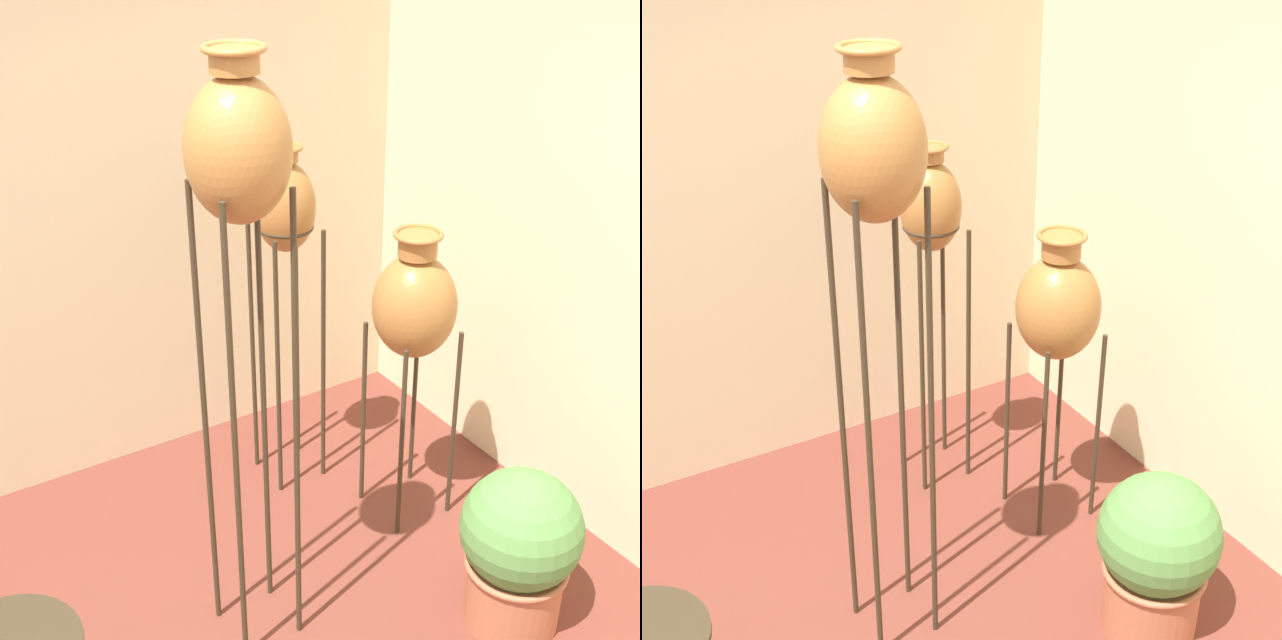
% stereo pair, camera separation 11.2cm
% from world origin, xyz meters
% --- Properties ---
extents(vase_stand_tall, '(0.31, 0.31, 2.12)m').
position_xyz_m(vase_stand_tall, '(0.70, 0.88, 1.78)').
color(vase_stand_tall, '#382D1E').
rests_on(vase_stand_tall, ground_plane).
extents(vase_stand_medium, '(0.25, 0.25, 1.56)m').
position_xyz_m(vase_stand_medium, '(1.28, 1.64, 1.26)').
color(vase_stand_medium, '#382D1E').
rests_on(vase_stand_medium, ground_plane).
extents(vase_stand_short, '(0.34, 0.34, 1.30)m').
position_xyz_m(vase_stand_short, '(1.58, 1.15, 0.98)').
color(vase_stand_short, '#382D1E').
rests_on(vase_stand_short, ground_plane).
extents(potted_plant, '(0.44, 0.44, 0.65)m').
position_xyz_m(potted_plant, '(1.52, 0.40, 0.35)').
color(potted_plant, '#B26647').
rests_on(potted_plant, ground_plane).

